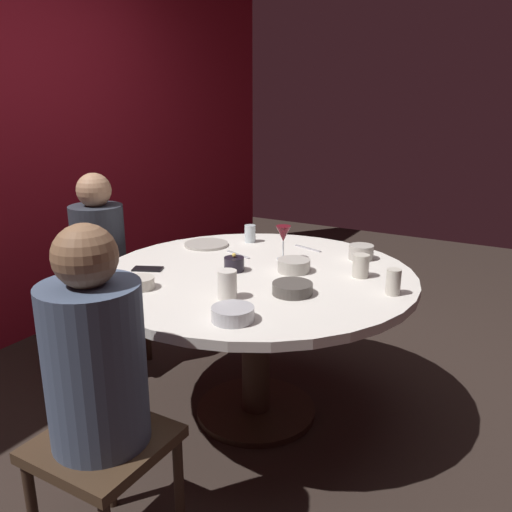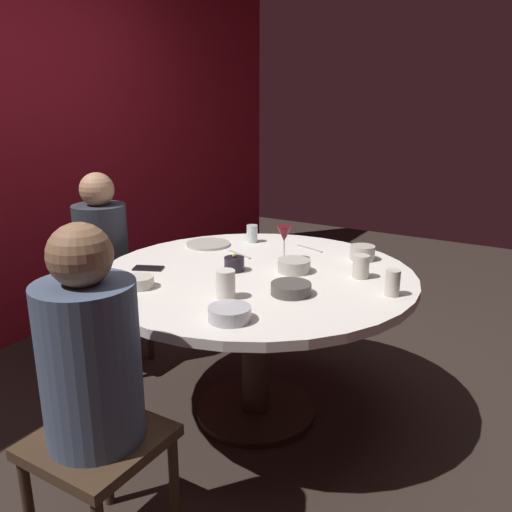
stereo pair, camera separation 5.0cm
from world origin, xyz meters
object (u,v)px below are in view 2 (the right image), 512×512
(cell_phone, at_px, (148,268))
(bowl_serving_large, at_px, (230,314))
(dining_table, at_px, (256,299))
(seated_diner_back, at_px, (102,250))
(cup_center_front, at_px, (252,234))
(bowl_rice_portion, at_px, (140,282))
(bowl_small_white, at_px, (291,289))
(cup_near_candle, at_px, (393,283))
(cup_by_right_diner, at_px, (361,266))
(candle_holder, at_px, (234,264))
(wine_glass, at_px, (284,235))
(dinner_plate, at_px, (208,244))
(bowl_sauce_side, at_px, (362,253))
(cup_by_left_diner, at_px, (226,284))
(bowl_salad_center, at_px, (294,266))
(seated_diner_left, at_px, (91,365))

(cell_phone, distance_m, bowl_serving_large, 0.74)
(dining_table, height_order, bowl_serving_large, bowl_serving_large)
(seated_diner_back, distance_m, cup_center_front, 0.86)
(seated_diner_back, xyz_separation_m, bowl_rice_portion, (-0.44, -0.70, 0.07))
(cup_center_front, bearing_deg, cell_phone, 166.30)
(bowl_small_white, bearing_deg, dining_table, 57.95)
(cup_near_candle, bearing_deg, bowl_serving_large, 142.38)
(cup_by_right_diner, bearing_deg, bowl_small_white, 153.83)
(seated_diner_back, relative_size, candle_holder, 12.03)
(candle_holder, bearing_deg, cell_phone, 117.53)
(seated_diner_back, xyz_separation_m, candle_holder, (-0.03, -0.92, 0.08))
(candle_holder, height_order, wine_glass, wine_glass)
(dinner_plate, bearing_deg, bowl_sauce_side, -77.47)
(dinner_plate, distance_m, bowl_serving_large, 1.05)
(bowl_serving_large, distance_m, bowl_rice_portion, 0.54)
(cup_near_candle, xyz_separation_m, cup_center_front, (0.43, 0.94, -0.01))
(candle_holder, bearing_deg, seated_diner_back, 88.00)
(cup_near_candle, height_order, cup_by_left_diner, cup_by_left_diner)
(candle_holder, bearing_deg, cup_near_candle, -85.07)
(seated_diner_back, distance_m, cell_phone, 0.60)
(bowl_serving_large, height_order, bowl_salad_center, bowl_salad_center)
(dining_table, bearing_deg, cell_phone, 115.54)
(seated_diner_left, height_order, candle_holder, seated_diner_left)
(bowl_sauce_side, bearing_deg, cup_by_left_diner, 160.32)
(dining_table, bearing_deg, wine_glass, -4.07)
(bowl_sauce_side, bearing_deg, bowl_small_white, 172.61)
(seated_diner_left, height_order, bowl_salad_center, seated_diner_left)
(bowl_rice_portion, bearing_deg, cell_phone, 34.30)
(wine_glass, height_order, bowl_small_white, wine_glass)
(bowl_small_white, bearing_deg, bowl_sauce_side, -7.39)
(seated_diner_left, relative_size, candle_holder, 12.46)
(dining_table, distance_m, bowl_serving_large, 0.59)
(seated_diner_back, xyz_separation_m, cup_center_front, (0.46, -0.72, 0.09))
(dinner_plate, xyz_separation_m, cup_by_right_diner, (-0.09, -0.92, 0.05))
(candle_holder, relative_size, bowl_serving_large, 0.60)
(seated_diner_back, distance_m, cup_near_candle, 1.67)
(wine_glass, height_order, bowl_sauce_side, wine_glass)
(bowl_serving_large, bearing_deg, cell_phone, 65.56)
(bowl_rice_portion, bearing_deg, cup_by_right_diner, -51.29)
(bowl_sauce_side, xyz_separation_m, cup_by_right_diner, (-0.27, -0.09, 0.02))
(seated_diner_back, xyz_separation_m, wine_glass, (0.24, -1.04, 0.17))
(wine_glass, distance_m, dinner_plate, 0.51)
(seated_diner_back, bearing_deg, bowl_sauce_side, 18.22)
(bowl_serving_large, distance_m, cup_center_front, 1.11)
(bowl_serving_large, relative_size, bowl_sauce_side, 1.28)
(cup_by_right_diner, bearing_deg, cup_by_left_diner, 144.46)
(bowl_small_white, bearing_deg, bowl_serving_large, 169.36)
(bowl_serving_large, relative_size, cup_center_front, 1.63)
(bowl_small_white, xyz_separation_m, cup_center_front, (0.63, 0.58, 0.03))
(candle_holder, xyz_separation_m, bowl_small_white, (-0.14, -0.38, -0.01))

